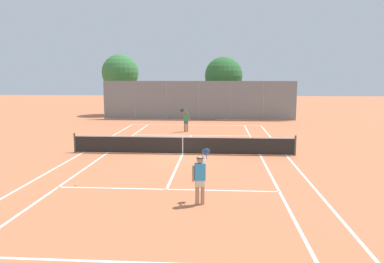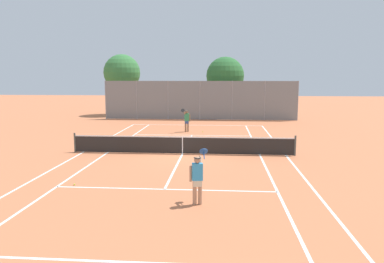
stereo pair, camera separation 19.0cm
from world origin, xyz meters
name	(u,v)px [view 2 (the right image)]	position (x,y,z in m)	size (l,w,h in m)	color
ground_plane	(183,154)	(0.00, 0.00, 0.00)	(120.00, 120.00, 0.00)	#C67047
court_line_markings	(183,154)	(0.00, 0.00, 0.00)	(11.10, 23.90, 0.01)	white
tennis_net	(182,145)	(0.00, 0.00, 0.51)	(12.00, 0.10, 1.07)	#474C47
player_near_side	(197,177)	(1.31, -7.93, 0.93)	(0.58, 0.80, 1.77)	tan
player_far_left	(187,120)	(-0.52, 8.05, 0.93)	(0.65, 0.74, 1.77)	#936B4C
loose_tennis_ball_0	(150,138)	(-2.71, 4.96, 0.03)	(0.07, 0.07, 0.07)	#D1DB33
loose_tennis_ball_1	(203,132)	(0.69, 7.92, 0.03)	(0.07, 0.07, 0.07)	#D1DB33
loose_tennis_ball_2	(239,146)	(3.16, 2.47, 0.03)	(0.07, 0.07, 0.07)	#D1DB33
loose_tennis_ball_3	(74,184)	(-3.54, -6.16, 0.03)	(0.07, 0.07, 0.07)	#D1DB33
loose_tennis_ball_4	(157,143)	(-1.92, 3.04, 0.03)	(0.07, 0.07, 0.07)	#D1DB33
back_fence	(200,100)	(0.00, 16.00, 1.86)	(18.46, 0.08, 3.71)	gray
tree_behind_left	(122,74)	(-8.54, 20.03, 4.38)	(3.87, 3.87, 6.45)	brown
tree_behind_right	(225,77)	(2.35, 18.60, 4.06)	(3.81, 3.81, 6.08)	brown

